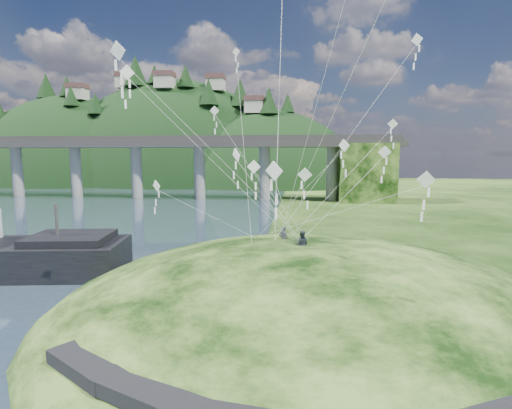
# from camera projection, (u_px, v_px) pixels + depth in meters

# --- Properties ---
(ground) EXTENTS (320.00, 320.00, 0.00)m
(ground) POSITION_uv_depth(u_px,v_px,m) (181.00, 329.00, 24.48)
(ground) COLOR black
(ground) RESTS_ON ground
(grass_hill) EXTENTS (36.00, 32.00, 13.00)m
(grass_hill) POSITION_uv_depth(u_px,v_px,m) (311.00, 343.00, 25.78)
(grass_hill) COLOR black
(grass_hill) RESTS_ON ground
(footpath) EXTENTS (22.29, 5.84, 0.83)m
(footpath) POSITION_uv_depth(u_px,v_px,m) (306.00, 403.00, 13.81)
(footpath) COLOR black
(footpath) RESTS_ON ground
(bridge) EXTENTS (160.00, 11.00, 15.00)m
(bridge) POSITION_uv_depth(u_px,v_px,m) (158.00, 158.00, 95.21)
(bridge) COLOR #2D2B2B
(bridge) RESTS_ON ground
(far_ridge) EXTENTS (153.00, 70.00, 94.50)m
(far_ridge) POSITION_uv_depth(u_px,v_px,m) (164.00, 202.00, 150.60)
(far_ridge) COLOR black
(far_ridge) RESTS_ON ground
(wooden_dock) EXTENTS (12.64, 4.19, 0.89)m
(wooden_dock) POSITION_uv_depth(u_px,v_px,m) (159.00, 298.00, 28.61)
(wooden_dock) COLOR #3B2618
(wooden_dock) RESTS_ON ground
(kite_flyers) EXTENTS (2.05, 2.81, 1.90)m
(kite_flyers) POSITION_uv_depth(u_px,v_px,m) (296.00, 229.00, 25.63)
(kite_flyers) COLOR #282C36
(kite_flyers) RESTS_ON ground
(kite_swarm) EXTENTS (17.95, 17.62, 19.88)m
(kite_swarm) POSITION_uv_depth(u_px,v_px,m) (289.00, 93.00, 23.45)
(kite_swarm) COLOR white
(kite_swarm) RESTS_ON ground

